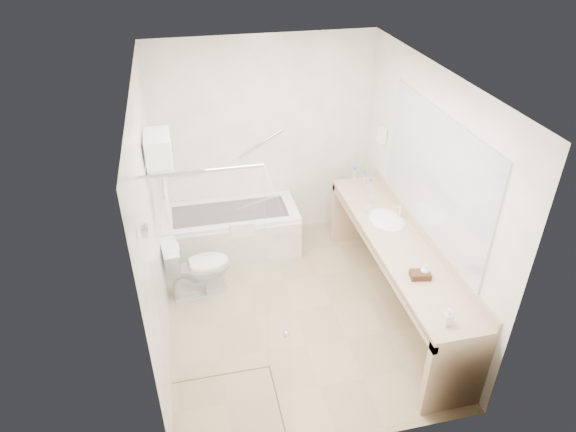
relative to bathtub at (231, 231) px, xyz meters
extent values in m
plane|color=tan|center=(0.50, -1.24, -0.28)|extent=(3.20, 3.20, 0.00)
cube|color=white|center=(0.50, -1.24, 2.22)|extent=(2.60, 3.20, 0.10)
cube|color=white|center=(0.50, 0.36, 0.97)|extent=(2.60, 0.10, 2.50)
cube|color=white|center=(0.50, -2.84, 0.97)|extent=(2.60, 0.10, 2.50)
cube|color=white|center=(-0.80, -1.24, 0.97)|extent=(0.10, 3.20, 2.50)
cube|color=white|center=(1.80, -1.24, 0.97)|extent=(0.10, 3.20, 2.50)
cube|color=white|center=(0.00, 0.01, 0.00)|extent=(1.60, 0.70, 0.55)
cube|color=white|center=(0.00, -0.35, -0.03)|extent=(1.60, 0.02, 0.50)
cube|color=silver|center=(0.10, -0.34, 0.22)|extent=(0.28, 0.06, 0.18)
cylinder|color=silver|center=(-0.45, 0.32, 0.67)|extent=(0.40, 0.03, 0.03)
cylinder|color=silver|center=(0.45, 0.32, 0.97)|extent=(0.53, 0.03, 0.33)
cube|color=silver|center=(-0.35, -1.94, 0.77)|extent=(0.90, 0.01, 2.10)
cube|color=silver|center=(0.10, -2.39, 0.77)|extent=(0.02, 0.90, 2.10)
cylinder|color=silver|center=(-0.35, -1.94, 1.82)|extent=(0.90, 0.02, 0.02)
sphere|color=silver|center=(0.13, -2.54, 0.72)|extent=(0.05, 0.05, 0.05)
cylinder|color=silver|center=(-0.75, -2.39, 1.67)|extent=(0.04, 0.10, 0.10)
cube|color=silver|center=(-0.67, -0.89, 1.42)|extent=(0.24, 0.55, 0.02)
cylinder|color=silver|center=(-0.67, -0.89, 1.20)|extent=(0.02, 0.55, 0.02)
cube|color=silver|center=(-0.67, -0.89, 1.04)|extent=(0.03, 0.42, 0.32)
cube|color=silver|center=(-0.67, -0.89, 1.48)|extent=(0.22, 0.40, 0.08)
cube|color=silver|center=(-0.67, -0.89, 1.57)|extent=(0.22, 0.40, 0.08)
cube|color=silver|center=(-0.67, -0.89, 1.65)|extent=(0.22, 0.40, 0.08)
cube|color=tan|center=(1.52, -1.39, 0.55)|extent=(0.55, 2.70, 0.05)
cube|color=tan|center=(1.78, -1.39, 0.62)|extent=(0.03, 2.70, 0.10)
cube|color=tan|center=(1.27, -1.39, 0.49)|extent=(0.04, 2.70, 0.08)
cube|color=tan|center=(1.52, -2.70, 0.12)|extent=(0.55, 0.08, 0.80)
cube|color=tan|center=(1.52, -0.08, 0.12)|extent=(0.55, 0.08, 0.80)
ellipsoid|color=white|center=(1.55, -0.99, 0.54)|extent=(0.40, 0.52, 0.14)
cylinder|color=silver|center=(1.70, -0.99, 0.65)|extent=(0.03, 0.03, 0.14)
cube|color=#B4B9C1|center=(1.79, -1.39, 1.27)|extent=(0.02, 2.00, 1.20)
cube|color=silver|center=(1.75, -0.19, 1.17)|extent=(0.08, 0.10, 0.18)
imported|color=white|center=(-0.45, -0.73, 0.07)|extent=(0.75, 0.48, 0.70)
cube|color=#422617|center=(1.48, -1.97, 0.60)|extent=(0.19, 0.15, 0.06)
imported|color=silver|center=(1.44, -2.55, 0.61)|extent=(0.08, 0.16, 0.07)
imported|color=silver|center=(1.53, -1.95, 0.62)|extent=(0.11, 0.14, 0.09)
cylinder|color=silver|center=(1.56, -0.25, 0.66)|extent=(0.06, 0.06, 0.17)
cylinder|color=blue|center=(1.56, -0.25, 0.75)|extent=(0.03, 0.03, 0.02)
cylinder|color=silver|center=(1.54, -0.49, 0.67)|extent=(0.07, 0.07, 0.19)
cylinder|color=blue|center=(1.54, -0.49, 0.78)|extent=(0.04, 0.04, 0.03)
cylinder|color=silver|center=(1.48, -0.14, 0.66)|extent=(0.06, 0.06, 0.17)
cylinder|color=blue|center=(1.48, -0.14, 0.76)|extent=(0.03, 0.03, 0.03)
cylinder|color=silver|center=(1.51, -0.62, 0.62)|extent=(0.09, 0.09, 0.10)
cylinder|color=silver|center=(1.39, -0.82, 0.61)|extent=(0.08, 0.08, 0.08)
camera|label=1|loc=(-0.45, -5.21, 3.48)|focal=32.00mm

